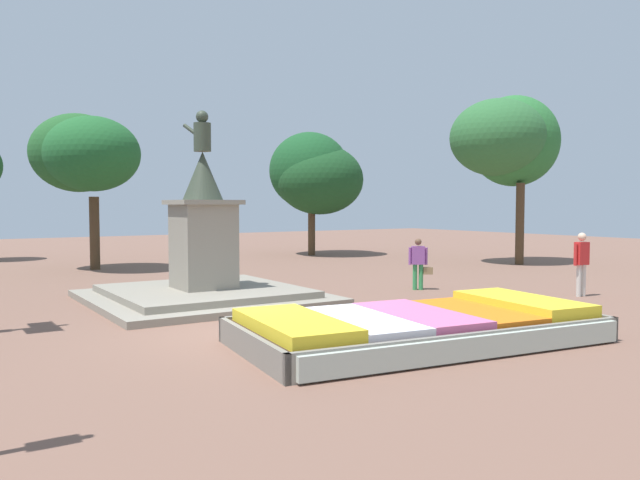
{
  "coord_description": "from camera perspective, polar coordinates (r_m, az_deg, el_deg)",
  "views": [
    {
      "loc": [
        -5.43,
        -11.22,
        2.54
      ],
      "look_at": [
        2.46,
        0.87,
        1.73
      ],
      "focal_mm": 35.0,
      "sensor_mm": 36.0,
      "label": 1
    }
  ],
  "objects": [
    {
      "name": "statue_monument",
      "position": [
        16.84,
        -10.59,
        -2.41
      ],
      "size": [
        5.72,
        5.72,
        5.02
      ],
      "color": "gray",
      "rests_on": "ground_plane"
    },
    {
      "name": "ground_plane",
      "position": [
        12.72,
        -7.24,
        -8.35
      ],
      "size": [
        81.83,
        81.83,
        0.0
      ],
      "primitive_type": "plane",
      "color": "brown"
    },
    {
      "name": "pedestrian_near_planter",
      "position": [
        18.79,
        22.8,
        -1.64
      ],
      "size": [
        0.57,
        0.26,
        1.78
      ],
      "color": "beige",
      "rests_on": "ground_plane"
    },
    {
      "name": "park_tree_far_left",
      "position": [
        31.96,
        -0.48,
        6.01
      ],
      "size": [
        4.55,
        4.84,
        6.25
      ],
      "color": "#4C3823",
      "rests_on": "ground_plane"
    },
    {
      "name": "park_tree_behind_statue",
      "position": [
        28.6,
        16.68,
        8.77
      ],
      "size": [
        5.17,
        4.07,
        7.33
      ],
      "color": "#4C3823",
      "rests_on": "ground_plane"
    },
    {
      "name": "pedestrian_with_handbag",
      "position": [
        18.93,
        9.02,
        -1.94
      ],
      "size": [
        0.64,
        0.5,
        1.55
      ],
      "color": "#338C4C",
      "rests_on": "ground_plane"
    },
    {
      "name": "flower_planter",
      "position": [
        11.82,
        9.17,
        -7.85
      ],
      "size": [
        7.07,
        4.17,
        0.66
      ],
      "color": "#38281C",
      "rests_on": "ground_plane"
    },
    {
      "name": "park_tree_far_right",
      "position": [
        26.14,
        -20.5,
        7.3
      ],
      "size": [
        3.92,
        4.61,
        6.14
      ],
      "color": "#4C3823",
      "rests_on": "ground_plane"
    }
  ]
}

